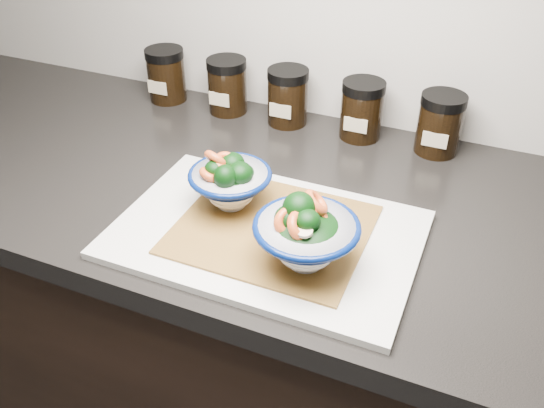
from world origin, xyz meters
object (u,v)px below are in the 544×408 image
at_px(cutting_board, 266,234).
at_px(spice_jar_d, 362,110).
at_px(bowl_right, 305,235).
at_px(spice_jar_c, 288,97).
at_px(spice_jar_e, 440,124).
at_px(spice_jar_b, 227,86).
at_px(bowl_left, 230,182).
at_px(spice_jar_a, 166,75).

xyz_separation_m(cutting_board, spice_jar_d, (0.04, 0.36, 0.05)).
bearing_deg(cutting_board, bowl_right, -31.09).
relative_size(cutting_board, bowl_right, 3.08).
xyz_separation_m(spice_jar_c, spice_jar_e, (0.30, 0.00, 0.00)).
height_order(spice_jar_b, spice_jar_e, same).
xyz_separation_m(bowl_left, spice_jar_b, (-0.17, 0.33, -0.00)).
distance_m(spice_jar_a, spice_jar_e, 0.58).
bearing_deg(spice_jar_b, spice_jar_a, 180.00).
height_order(spice_jar_c, spice_jar_d, same).
relative_size(bowl_left, bowl_right, 0.89).
height_order(cutting_board, spice_jar_a, spice_jar_a).
relative_size(spice_jar_a, spice_jar_d, 1.00).
xyz_separation_m(spice_jar_a, spice_jar_c, (0.28, 0.00, 0.00)).
height_order(bowl_right, spice_jar_e, bowl_right).
relative_size(cutting_board, spice_jar_d, 3.98).
relative_size(spice_jar_a, spice_jar_e, 1.00).
bearing_deg(cutting_board, spice_jar_d, 83.50).
bearing_deg(bowl_left, cutting_board, -25.51).
relative_size(bowl_left, spice_jar_a, 1.15).
bearing_deg(bowl_left, bowl_right, -28.39).
relative_size(bowl_left, spice_jar_b, 1.15).
height_order(spice_jar_a, spice_jar_c, same).
xyz_separation_m(spice_jar_d, spice_jar_e, (0.15, 0.00, 0.00)).
relative_size(spice_jar_b, spice_jar_d, 1.00).
height_order(bowl_right, spice_jar_c, bowl_right).
bearing_deg(spice_jar_a, bowl_right, -41.10).
xyz_separation_m(bowl_right, spice_jar_a, (-0.47, 0.41, -0.01)).
bearing_deg(bowl_right, spice_jar_c, 114.75).
xyz_separation_m(bowl_right, spice_jar_d, (-0.04, 0.41, -0.01)).
bearing_deg(bowl_right, spice_jar_a, 138.90).
relative_size(bowl_right, spice_jar_d, 1.29).
bearing_deg(bowl_left, spice_jar_e, 50.86).
height_order(bowl_left, bowl_right, bowl_right).
relative_size(bowl_right, spice_jar_b, 1.29).
bearing_deg(spice_jar_d, spice_jar_a, 180.00).
bearing_deg(spice_jar_e, spice_jar_b, 180.00).
distance_m(bowl_right, spice_jar_e, 0.42).
height_order(bowl_left, spice_jar_a, bowl_left).
relative_size(spice_jar_b, spice_jar_e, 1.00).
xyz_separation_m(spice_jar_b, spice_jar_c, (0.13, 0.00, 0.00)).
relative_size(spice_jar_b, spice_jar_c, 1.00).
height_order(bowl_right, spice_jar_b, bowl_right).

